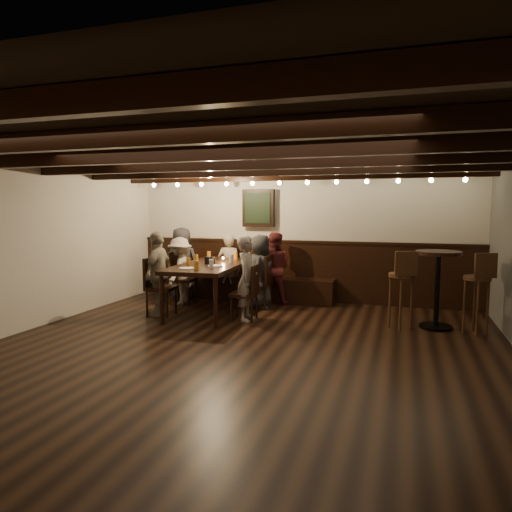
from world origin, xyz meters
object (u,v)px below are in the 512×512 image
(person_right_far, at_px, (247,278))
(bar_stool_right, at_px, (476,304))
(high_top_table, at_px, (438,278))
(bar_stool_left, at_px, (401,300))
(chair_left_far, at_px, (160,298))
(dining_table, at_px, (211,268))
(person_left_near, at_px, (180,271))
(person_bench_centre, at_px, (229,267))
(person_bench_left, at_px, (182,263))
(chair_left_near, at_px, (182,288))
(person_left_far, at_px, (158,274))
(chair_right_far, at_px, (245,303))
(chair_right_near, at_px, (259,292))
(person_right_near, at_px, (260,272))
(person_bench_right, at_px, (274,268))

(person_right_far, distance_m, bar_stool_right, 3.30)
(high_top_table, height_order, bar_stool_left, bar_stool_left)
(bar_stool_right, bearing_deg, chair_left_far, 158.56)
(dining_table, distance_m, high_top_table, 3.56)
(person_left_near, distance_m, bar_stool_left, 3.90)
(person_right_far, bearing_deg, person_bench_centre, 26.57)
(dining_table, distance_m, person_bench_left, 1.27)
(chair_left_near, relative_size, chair_left_far, 1.01)
(person_bench_centre, relative_size, person_left_far, 0.91)
(chair_right_far, xyz_separation_m, person_left_near, (-1.53, 0.78, 0.35))
(bar_stool_right, bearing_deg, person_bench_centre, 138.20)
(chair_right_near, xyz_separation_m, person_left_far, (-1.40, -1.01, 0.40))
(person_bench_centre, distance_m, person_left_far, 1.68)
(chair_right_near, bearing_deg, high_top_table, -104.15)
(person_right_near, relative_size, high_top_table, 1.14)
(chair_left_near, distance_m, person_bench_left, 0.63)
(person_bench_right, relative_size, bar_stool_right, 1.14)
(person_bench_left, bearing_deg, person_left_near, 108.43)
(chair_left_far, bearing_deg, chair_right_far, 90.00)
(chair_left_far, distance_m, chair_right_far, 1.44)
(person_bench_left, distance_m, person_left_far, 1.36)
(person_left_near, bearing_deg, person_bench_right, 105.26)
(dining_table, height_order, bar_stool_right, bar_stool_right)
(chair_left_near, xyz_separation_m, chair_right_far, (1.50, -0.79, -0.03))
(bar_stool_right, bearing_deg, chair_right_near, 143.37)
(chair_right_near, relative_size, person_right_far, 0.70)
(chair_right_near, height_order, bar_stool_left, bar_stool_left)
(chair_left_near, relative_size, person_bench_right, 0.73)
(chair_right_near, distance_m, high_top_table, 2.96)
(chair_right_far, xyz_separation_m, person_right_far, (0.03, 0.00, 0.40))
(person_left_near, distance_m, bar_stool_right, 4.88)
(chair_right_far, xyz_separation_m, person_right_near, (-0.04, 0.90, 0.38))
(person_bench_right, distance_m, person_right_far, 1.36)
(dining_table, relative_size, person_right_far, 1.69)
(chair_right_far, relative_size, person_bench_centre, 0.70)
(chair_right_near, bearing_deg, bar_stool_right, -105.29)
(chair_right_near, relative_size, bar_stool_right, 0.81)
(person_bench_centre, xyz_separation_m, person_right_near, (0.79, -0.54, 0.02))
(person_right_near, bearing_deg, person_left_near, 90.00)
(person_bench_centre, bearing_deg, chair_left_near, 39.80)
(person_bench_left, relative_size, person_bench_right, 1.05)
(person_right_near, bearing_deg, person_bench_left, 74.74)
(chair_right_far, bearing_deg, chair_left_far, 90.00)
(person_bench_left, xyz_separation_m, person_right_near, (1.68, -0.32, -0.05))
(person_bench_centre, bearing_deg, chair_left_far, 64.36)
(person_bench_centre, relative_size, bar_stool_left, 1.09)
(chair_left_near, relative_size, chair_right_far, 1.10)
(person_left_near, distance_m, person_left_far, 0.90)
(person_left_far, bearing_deg, dining_table, 120.96)
(dining_table, relative_size, person_bench_left, 1.62)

